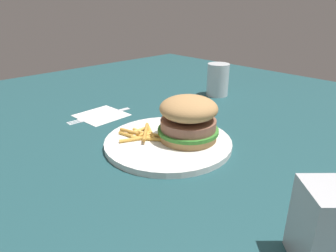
# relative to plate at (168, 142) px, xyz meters

# --- Properties ---
(ground_plane) EXTENTS (1.60, 1.60, 0.00)m
(ground_plane) POSITION_rel_plate_xyz_m (-0.02, -0.01, -0.01)
(ground_plane) COLOR #1E474C
(plate) EXTENTS (0.26, 0.26, 0.01)m
(plate) POSITION_rel_plate_xyz_m (0.00, 0.00, 0.00)
(plate) COLOR white
(plate) RESTS_ON ground_plane
(sandwich) EXTENTS (0.12, 0.12, 0.09)m
(sandwich) POSITION_rel_plate_xyz_m (0.02, 0.03, 0.05)
(sandwich) COLOR tan
(sandwich) RESTS_ON plate
(fries_pile) EXTENTS (0.09, 0.10, 0.01)m
(fries_pile) POSITION_rel_plate_xyz_m (-0.05, -0.03, 0.01)
(fries_pile) COLOR gold
(fries_pile) RESTS_ON plate
(napkin) EXTENTS (0.12, 0.12, 0.00)m
(napkin) POSITION_rel_plate_xyz_m (-0.24, -0.01, -0.01)
(napkin) COLOR white
(napkin) RESTS_ON ground_plane
(fork) EXTENTS (0.03, 0.17, 0.00)m
(fork) POSITION_rel_plate_xyz_m (-0.24, -0.01, -0.00)
(fork) COLOR silver
(fork) RESTS_ON napkin
(drink_glass) EXTENTS (0.07, 0.07, 0.10)m
(drink_glass) POSITION_rel_plate_xyz_m (-0.15, 0.35, 0.04)
(drink_glass) COLOR silver
(drink_glass) RESTS_ON ground_plane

